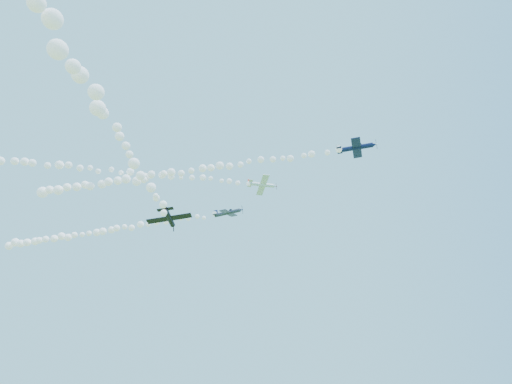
# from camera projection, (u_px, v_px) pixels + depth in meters

# --- Properties ---
(plane_white) EXTENTS (7.60, 7.82, 2.52)m
(plane_white) POSITION_uv_depth(u_px,v_px,m) (262.00, 185.00, 107.11)
(plane_white) COLOR white
(smoke_trail_white) EXTENTS (77.72, 30.21, 3.18)m
(smoke_trail_white) POSITION_uv_depth(u_px,v_px,m) (78.00, 167.00, 98.08)
(smoke_trail_white) COLOR white
(plane_navy) EXTENTS (8.13, 8.61, 2.22)m
(plane_navy) POSITION_uv_depth(u_px,v_px,m) (356.00, 148.00, 84.21)
(plane_navy) COLOR #0D143B
(smoke_trail_navy) EXTENTS (71.74, 13.47, 3.14)m
(smoke_trail_navy) POSITION_uv_depth(u_px,v_px,m) (177.00, 173.00, 93.66)
(smoke_trail_navy) COLOR white
(plane_grey) EXTENTS (7.68, 8.04, 2.33)m
(plane_grey) POSITION_uv_depth(u_px,v_px,m) (228.00, 213.00, 102.72)
(plane_grey) COLOR #33364A
(smoke_trail_grey) EXTENTS (66.03, 16.49, 3.38)m
(smoke_trail_grey) POSITION_uv_depth(u_px,v_px,m) (103.00, 231.00, 113.35)
(smoke_trail_grey) COLOR white
(plane_black) EXTENTS (8.11, 7.75, 3.04)m
(plane_black) POSITION_uv_depth(u_px,v_px,m) (169.00, 218.00, 77.60)
(plane_black) COLOR black
(smoke_trail_black) EXTENTS (8.93, 74.80, 3.12)m
(smoke_trail_black) POSITION_uv_depth(u_px,v_px,m) (77.00, 70.00, 41.37)
(smoke_trail_black) COLOR white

